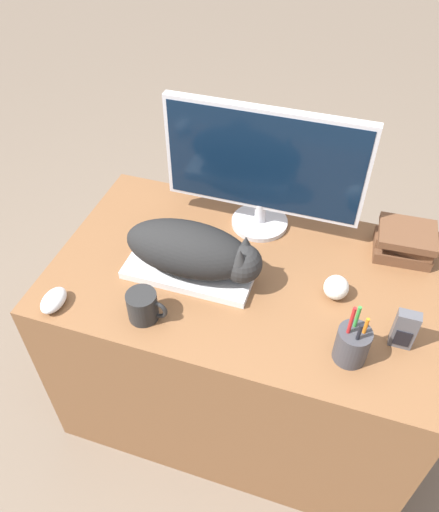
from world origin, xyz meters
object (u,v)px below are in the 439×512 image
object	(u,v)px
keyboard	(189,271)
monitor	(264,166)
phone	(405,330)
cat	(195,251)
computer_mouse	(54,300)
baseball	(336,287)
pen_cup	(352,344)
coffee_mug	(143,306)
book_stack	(405,242)

from	to	relation	value
keyboard	monitor	size ratio (longest dim) A/B	0.62
phone	cat	bearing A→B (deg)	173.54
cat	phone	distance (m)	0.59
keyboard	cat	distance (m)	0.09
computer_mouse	baseball	bearing A→B (deg)	20.62
pen_cup	monitor	bearing A→B (deg)	128.94
computer_mouse	phone	xyz separation A→B (m)	(0.92, 0.16, 0.04)
monitor	pen_cup	bearing A→B (deg)	-51.06
computer_mouse	phone	bearing A→B (deg)	10.03
baseball	phone	distance (m)	0.22
baseball	phone	bearing A→B (deg)	-31.55
phone	keyboard	bearing A→B (deg)	173.77
monitor	computer_mouse	xyz separation A→B (m)	(-0.45, -0.51, -0.21)
coffee_mug	baseball	distance (m)	0.54
pen_cup	phone	distance (m)	0.15
computer_mouse	pen_cup	xyz separation A→B (m)	(0.80, 0.08, 0.03)
phone	book_stack	size ratio (longest dim) A/B	0.64
keyboard	baseball	xyz separation A→B (m)	(0.42, 0.05, 0.02)
keyboard	pen_cup	size ratio (longest dim) A/B	1.98
monitor	book_stack	xyz separation A→B (m)	(0.45, 0.00, -0.18)
keyboard	cat	size ratio (longest dim) A/B	0.95
baseball	phone	xyz separation A→B (m)	(0.19, -0.11, 0.02)
monitor	pen_cup	world-z (taller)	monitor
cat	computer_mouse	distance (m)	0.41
phone	book_stack	xyz separation A→B (m)	(-0.01, 0.35, -0.01)
pen_cup	phone	size ratio (longest dim) A/B	1.61
keyboard	baseball	bearing A→B (deg)	6.42
monitor	coffee_mug	bearing A→B (deg)	-112.86
monitor	pen_cup	size ratio (longest dim) A/B	3.18
monitor	book_stack	world-z (taller)	monitor
monitor	baseball	world-z (taller)	monitor
computer_mouse	coffee_mug	bearing A→B (deg)	9.09
keyboard	computer_mouse	distance (m)	0.39
keyboard	coffee_mug	size ratio (longest dim) A/B	3.35
monitor	phone	xyz separation A→B (m)	(0.47, -0.35, -0.17)
cat	coffee_mug	xyz separation A→B (m)	(-0.08, -0.19, -0.06)
coffee_mug	book_stack	xyz separation A→B (m)	(0.65, 0.48, 0.00)
cat	keyboard	bearing A→B (deg)	-180.00
phone	pen_cup	bearing A→B (deg)	-145.87
baseball	computer_mouse	bearing A→B (deg)	-159.38
keyboard	pen_cup	bearing A→B (deg)	-16.84
monitor	baseball	distance (m)	0.42
baseball	phone	world-z (taller)	phone
computer_mouse	book_stack	distance (m)	1.05
pen_cup	computer_mouse	bearing A→B (deg)	-174.17
cat	baseball	world-z (taller)	cat
computer_mouse	book_stack	world-z (taller)	book_stack
keyboard	computer_mouse	size ratio (longest dim) A/B	3.98
monitor	computer_mouse	bearing A→B (deg)	-131.55
cat	computer_mouse	size ratio (longest dim) A/B	4.18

